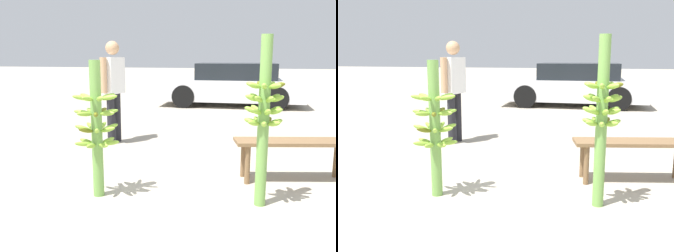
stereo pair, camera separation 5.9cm
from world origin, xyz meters
TOP-DOWN VIEW (x-y plane):
  - ground_plane at (0.00, 0.00)m, footprint 80.00×80.00m
  - banana_stalk_left at (-0.83, 0.19)m, footprint 0.45×0.45m
  - banana_stalk_center at (0.77, 0.34)m, footprint 0.37×0.37m
  - vendor_person at (-1.58, 2.47)m, footprint 0.27×0.65m
  - market_bench at (1.13, 1.18)m, footprint 1.38×0.65m
  - parked_car at (-0.09, 7.70)m, footprint 4.04×1.90m

SIDE VIEW (x-z plane):
  - ground_plane at x=0.00m, z-range 0.00..0.00m
  - market_bench at x=1.13m, z-range 0.16..0.63m
  - parked_car at x=-0.09m, z-range -0.01..1.20m
  - banana_stalk_left at x=-0.83m, z-range 0.04..1.41m
  - banana_stalk_center at x=0.77m, z-range 0.06..1.66m
  - vendor_person at x=-1.58m, z-range 0.15..1.80m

